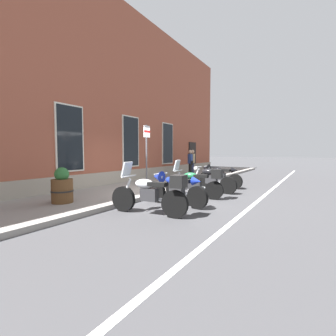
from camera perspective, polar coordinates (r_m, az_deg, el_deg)
name	(u,v)px	position (r m, az deg, el deg)	size (l,w,h in m)	color
ground_plane	(166,194)	(9.21, -0.42, -6.15)	(140.00, 140.00, 0.00)	#38383A
sidewalk	(133,189)	(10.13, -8.15, -4.89)	(30.60, 3.20, 0.14)	gray
lane_stripe	(255,204)	(8.03, 19.57, -7.83)	(30.60, 0.12, 0.01)	silver
brick_pub_facade	(51,98)	(14.28, -25.56, 14.51)	(24.60, 7.53, 8.68)	brown
motorcycle_silver_touring	(152,193)	(6.17, -3.85, -5.89)	(0.64, 2.18, 1.33)	black
motorcycle_blue_sport	(173,187)	(7.32, 1.28, -4.42)	(0.62, 2.14, 0.99)	black
motorcycle_green_touring	(197,182)	(8.46, 6.68, -3.33)	(0.64, 2.09, 1.31)	black
motorcycle_black_naked	(210,180)	(9.76, 9.74, -2.72)	(0.62, 2.13, 1.00)	black
motorcycle_black_sport	(218,175)	(11.15, 11.49, -1.59)	(0.62, 2.11, 1.03)	black
pedestrian_blue_top	(190,162)	(14.33, 5.20, 1.43)	(0.53, 0.51, 1.56)	black
pedestrian_tan_coat	(193,161)	(15.10, 5.75, 1.59)	(0.65, 0.29, 1.58)	#2D3351
parking_sign	(147,148)	(9.34, -5.01, 4.65)	(0.36, 0.07, 2.47)	#4C4C51
barrel_planter	(62,188)	(7.62, -23.46, -4.20)	(0.62, 0.62, 1.02)	brown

